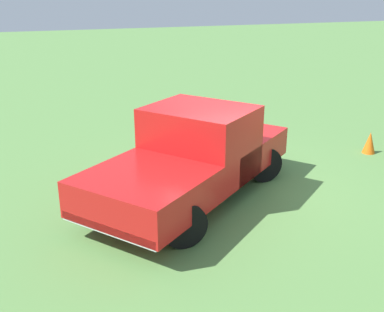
# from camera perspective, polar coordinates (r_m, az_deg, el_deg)

# --- Properties ---
(ground_plane) EXTENTS (80.00, 80.00, 0.00)m
(ground_plane) POSITION_cam_1_polar(r_m,az_deg,el_deg) (9.77, 4.83, -3.81)
(ground_plane) COLOR #5B8C47
(pickup_truck) EXTENTS (5.13, 4.59, 1.80)m
(pickup_truck) POSITION_cam_1_polar(r_m,az_deg,el_deg) (8.97, 0.44, 0.42)
(pickup_truck) COLOR black
(pickup_truck) RESTS_ON ground_plane
(traffic_cone) EXTENTS (0.32, 0.32, 0.55)m
(traffic_cone) POSITION_cam_1_polar(r_m,az_deg,el_deg) (12.45, 21.12, 1.56)
(traffic_cone) COLOR orange
(traffic_cone) RESTS_ON ground_plane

